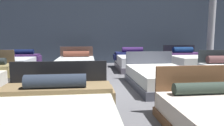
{
  "coord_description": "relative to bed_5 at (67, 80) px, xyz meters",
  "views": [
    {
      "loc": [
        -0.68,
        -4.56,
        1.25
      ],
      "look_at": [
        -0.07,
        0.52,
        0.59
      ],
      "focal_mm": 32.41,
      "sensor_mm": 36.0,
      "label": 1
    }
  ],
  "objects": [
    {
      "name": "support_pillar",
      "position": [
        6.16,
        4.02,
        1.52
      ],
      "size": [
        0.3,
        0.3,
        3.5
      ],
      "primitive_type": "cylinder",
      "color": "silver",
      "rests_on": "ground_plane"
    },
    {
      "name": "bed_9",
      "position": [
        0.03,
        2.83,
        0.01
      ],
      "size": [
        1.45,
        2.1,
        0.85
      ],
      "rotation": [
        0.0,
        0.0,
        0.0
      ],
      "color": "brown",
      "rests_on": "ground_plane"
    },
    {
      "name": "bed_11",
      "position": [
        4.55,
        2.86,
        0.05
      ],
      "size": [
        1.66,
        2.07,
        0.9
      ],
      "rotation": [
        0.0,
        0.0,
        0.01
      ],
      "color": "black",
      "rests_on": "ground_plane"
    },
    {
      "name": "ground_plane",
      "position": [
        1.18,
        -0.27,
        -0.24
      ],
      "size": [
        18.0,
        18.0,
        0.02
      ],
      "primitive_type": "cube",
      "color": "#5B5B60"
    },
    {
      "name": "bed_6",
      "position": [
        2.33,
        -0.03,
        -0.0
      ],
      "size": [
        1.53,
        2.19,
        0.82
      ],
      "rotation": [
        0.0,
        0.0,
        0.02
      ],
      "color": "#4C4F5D",
      "rests_on": "ground_plane"
    },
    {
      "name": "showroom_back_wall",
      "position": [
        1.18,
        4.87,
        1.52
      ],
      "size": [
        18.0,
        0.06,
        3.5
      ],
      "primitive_type": "cube",
      "color": "#333D4C",
      "rests_on": "ground_plane"
    },
    {
      "name": "bed_8",
      "position": [
        -2.18,
        2.74,
        0.04
      ],
      "size": [
        1.59,
        2.0,
        0.77
      ],
      "rotation": [
        0.0,
        0.0,
        -0.03
      ],
      "color": "brown",
      "rests_on": "ground_plane"
    },
    {
      "name": "bed_10",
      "position": [
        2.32,
        2.81,
        0.06
      ],
      "size": [
        1.57,
        2.08,
        0.83
      ],
      "rotation": [
        0.0,
        0.0,
        -0.02
      ],
      "color": "#534E5A",
      "rests_on": "ground_plane"
    },
    {
      "name": "bed_5",
      "position": [
        0.0,
        0.0,
        0.0
      ],
      "size": [
        1.68,
        2.08,
        0.52
      ],
      "rotation": [
        0.0,
        0.0,
        -0.01
      ],
      "color": "black",
      "rests_on": "ground_plane"
    }
  ]
}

